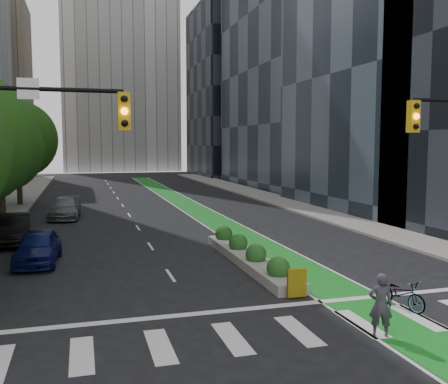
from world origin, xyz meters
TOP-DOWN VIEW (x-y plane):
  - ground at (0.00, 0.00)m, footprint 160.00×160.00m
  - sidewalk_right at (11.80, 25.00)m, footprint 3.60×90.00m
  - bike_lane_paint at (3.00, 30.00)m, footprint 2.20×70.00m
  - building_glass_far at (21.00, 45.00)m, footprint 14.00×24.00m
  - building_dark_end at (20.00, 68.00)m, footprint 14.00×18.00m
  - tree_midfar at (-11.00, 22.00)m, footprint 5.60×5.60m
  - tree_far at (-11.00, 32.00)m, footprint 6.60×6.60m
  - median_planter at (1.20, 7.04)m, footprint 1.20×10.26m
  - bicycle at (4.02, -0.11)m, footprint 1.16×1.99m
  - cyclist at (2.00, -2.00)m, footprint 0.77×0.65m
  - parked_car_left_near at (-7.84, 9.68)m, footprint 2.05×4.52m
  - parked_car_left_mid at (-9.50, 14.88)m, footprint 2.04×4.91m
  - parked_car_left_far at (-7.08, 23.55)m, footprint 2.34×5.19m

SIDE VIEW (x-z plane):
  - ground at x=0.00m, z-range 0.00..0.00m
  - bike_lane_paint at x=3.00m, z-range 0.00..0.01m
  - sidewalk_right at x=11.80m, z-range 0.00..0.15m
  - median_planter at x=1.20m, z-range -0.18..0.92m
  - bicycle at x=4.02m, z-range 0.00..0.99m
  - parked_car_left_far at x=-7.08m, z-range 0.00..1.48m
  - parked_car_left_near at x=-7.84m, z-range 0.00..1.50m
  - parked_car_left_mid at x=-9.50m, z-range 0.00..1.58m
  - cyclist at x=2.00m, z-range 0.00..1.80m
  - tree_midfar at x=-11.00m, z-range 1.07..8.83m
  - tree_far at x=-11.00m, z-range 1.19..10.20m
  - building_dark_end at x=20.00m, z-range 0.00..28.00m
  - building_glass_far at x=21.00m, z-range 0.00..42.00m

